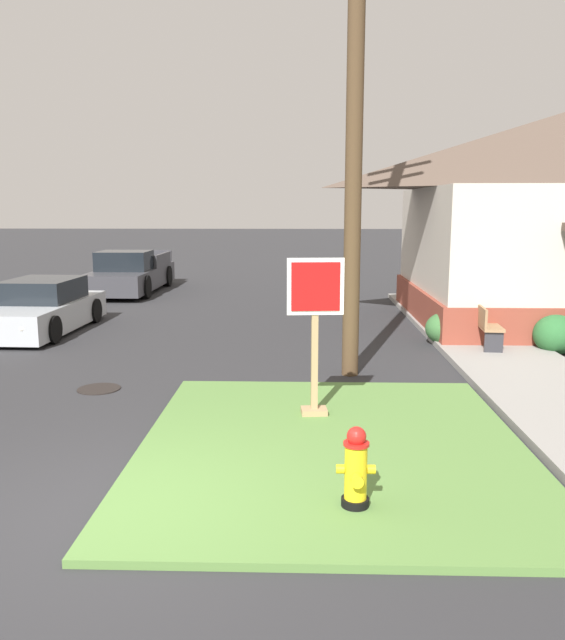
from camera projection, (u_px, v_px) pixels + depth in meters
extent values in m
plane|color=#2B2B2D|center=(105.00, 516.00, 6.26)|extent=(160.00, 160.00, 0.00)
cube|color=#567F3D|center=(332.00, 445.00, 8.00)|extent=(4.73, 5.55, 0.08)
cube|color=gray|center=(507.00, 360.00, 12.35)|extent=(2.20, 18.10, 0.12)
cylinder|color=black|center=(355.00, 502.00, 6.30)|extent=(0.28, 0.28, 0.08)
cylinder|color=yellow|center=(356.00, 472.00, 6.24)|extent=(0.22, 0.22, 0.54)
cylinder|color=red|center=(356.00, 444.00, 6.19)|extent=(0.25, 0.25, 0.03)
sphere|color=red|center=(356.00, 436.00, 6.18)|extent=(0.19, 0.19, 0.19)
cube|color=red|center=(357.00, 429.00, 6.17)|extent=(0.04, 0.04, 0.04)
cylinder|color=yellow|center=(340.00, 469.00, 6.24)|extent=(0.08, 0.09, 0.09)
cylinder|color=yellow|center=(371.00, 469.00, 6.23)|extent=(0.08, 0.09, 0.09)
cylinder|color=yellow|center=(357.00, 481.00, 6.09)|extent=(0.12, 0.09, 0.12)
cube|color=#A3845B|center=(315.00, 340.00, 8.91)|extent=(0.10, 0.10, 2.14)
cube|color=#A3845B|center=(314.00, 411.00, 9.09)|extent=(0.38, 0.31, 0.08)
cube|color=white|center=(316.00, 287.00, 8.73)|extent=(0.78, 0.08, 0.78)
cube|color=red|center=(316.00, 287.00, 8.72)|extent=(0.66, 0.07, 0.66)
cylinder|color=black|center=(99.00, 389.00, 10.59)|extent=(0.70, 0.70, 0.02)
cube|color=#ADB2B7|center=(41.00, 315.00, 15.37)|extent=(1.88, 4.26, 0.64)
cube|color=black|center=(43.00, 290.00, 15.48)|extent=(1.56, 1.98, 0.56)
cylinder|color=black|center=(52.00, 330.00, 14.06)|extent=(0.24, 0.63, 0.62)
cylinder|color=black|center=(94.00, 311.00, 16.62)|extent=(0.24, 0.63, 0.62)
cylinder|color=black|center=(32.00, 310.00, 16.72)|extent=(0.24, 0.63, 0.62)
sphere|color=white|center=(22.00, 329.00, 13.31)|extent=(0.14, 0.14, 0.14)
sphere|color=red|center=(93.00, 300.00, 17.35)|extent=(0.12, 0.12, 0.12)
sphere|color=red|center=(55.00, 300.00, 17.42)|extent=(0.12, 0.12, 0.12)
cube|color=#38383D|center=(131.00, 278.00, 22.53)|extent=(1.95, 5.56, 0.68)
cube|color=black|center=(124.00, 261.00, 21.66)|extent=(1.69, 1.45, 0.68)
cube|color=#38383D|center=(163.00, 259.00, 23.35)|extent=(0.12, 2.33, 0.44)
cube|color=#38383D|center=(113.00, 259.00, 23.42)|extent=(0.12, 2.33, 0.44)
cube|color=#38383D|center=(150.00, 256.00, 25.11)|extent=(1.72, 0.11, 0.44)
cylinder|color=black|center=(145.00, 287.00, 20.88)|extent=(0.27, 0.76, 0.76)
cylinder|color=black|center=(91.00, 287.00, 20.95)|extent=(0.27, 0.76, 0.76)
cylinder|color=black|center=(167.00, 276.00, 24.15)|extent=(0.27, 0.76, 0.76)
cylinder|color=black|center=(120.00, 276.00, 24.22)|extent=(0.27, 0.76, 0.76)
cube|color=#93704C|center=(487.00, 324.00, 13.41)|extent=(0.53, 1.71, 0.06)
cube|color=#93704C|center=(478.00, 313.00, 13.39)|extent=(0.18, 1.69, 0.38)
cube|color=#2D2D33|center=(494.00, 342.00, 12.70)|extent=(0.36, 0.09, 0.41)
cube|color=#2D2D33|center=(479.00, 328.00, 14.20)|extent=(0.36, 0.09, 0.41)
cylinder|color=#4C3823|center=(355.00, 107.00, 10.72)|extent=(0.29, 0.29, 9.21)
ellipsoid|color=#2A6230|center=(556.00, 334.00, 13.06)|extent=(0.91, 0.91, 0.81)
ellipsoid|color=#396C37|center=(446.00, 329.00, 13.93)|extent=(0.91, 0.91, 0.72)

